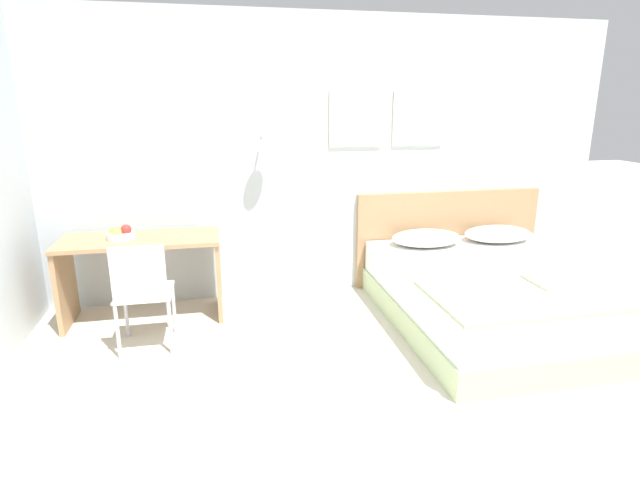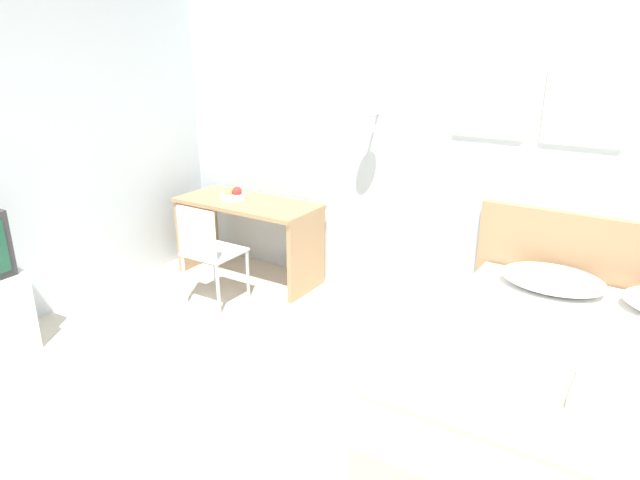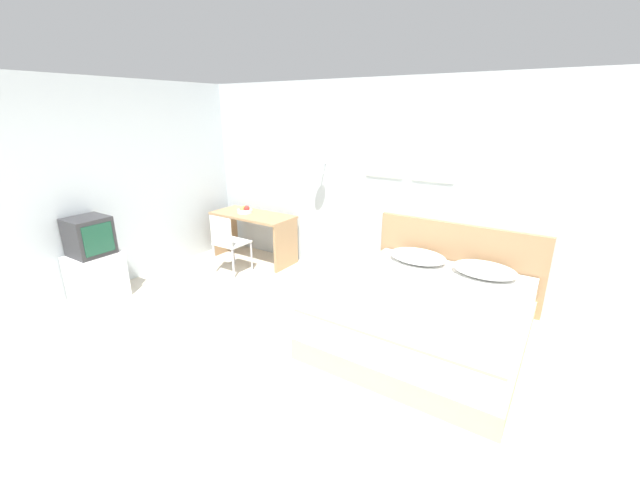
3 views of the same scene
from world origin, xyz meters
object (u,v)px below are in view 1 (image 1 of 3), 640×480
at_px(throw_blanket, 552,292).
at_px(pillow_left, 426,238).
at_px(desk_chair, 142,288).
at_px(folded_towel_near_foot, 553,279).
at_px(desk, 142,261).
at_px(fruit_bowl, 121,234).
at_px(bed, 502,296).
at_px(headboard, 448,237).
at_px(pillow_right, 498,234).

bearing_deg(throw_blanket, pillow_left, 105.50).
bearing_deg(desk_chair, folded_towel_near_foot, -10.54).
height_order(desk, desk_chair, desk_chair).
xyz_separation_m(folded_towel_near_foot, desk, (-3.13, 1.20, -0.04)).
distance_m(folded_towel_near_foot, fruit_bowl, 3.50).
bearing_deg(throw_blanket, folded_towel_near_foot, 51.48).
bearing_deg(bed, throw_blanket, -90.00).
bearing_deg(headboard, pillow_left, -141.19).
relative_size(folded_towel_near_foot, desk, 0.26).
relative_size(folded_towel_near_foot, fruit_bowl, 1.47).
relative_size(headboard, throw_blanket, 1.10).
distance_m(pillow_right, desk, 3.40).
xyz_separation_m(pillow_left, fruit_bowl, (-2.78, -0.04, 0.20)).
bearing_deg(pillow_right, bed, -116.40).
bearing_deg(fruit_bowl, folded_towel_near_foot, -19.96).
relative_size(throw_blanket, fruit_bowl, 7.80).
height_order(desk_chair, fruit_bowl, desk_chair).
relative_size(pillow_left, fruit_bowl, 2.96).
xyz_separation_m(headboard, folded_towel_near_foot, (0.12, -1.54, 0.07)).
xyz_separation_m(headboard, desk_chair, (-2.94, -0.97, 0.02)).
relative_size(pillow_left, pillow_right, 1.00).
xyz_separation_m(headboard, fruit_bowl, (-3.16, -0.35, 0.30)).
bearing_deg(throw_blanket, bed, 90.00).
bearing_deg(throw_blanket, fruit_bowl, 157.07).
distance_m(bed, pillow_right, 0.92).
height_order(throw_blanket, fruit_bowl, fruit_bowl).
relative_size(bed, pillow_right, 3.06).
distance_m(pillow_right, throw_blanket, 1.44).
bearing_deg(desk, headboard, 6.47).
relative_size(throw_blanket, desk_chair, 2.09).
relative_size(pillow_right, throw_blanket, 0.38).
relative_size(pillow_right, fruit_bowl, 2.96).
bearing_deg(pillow_right, fruit_bowl, -179.31).
bearing_deg(throw_blanket, pillow_right, 74.50).
distance_m(throw_blanket, desk_chair, 3.03).
distance_m(throw_blanket, desk, 3.30).
distance_m(desk_chair, fruit_bowl, 0.72).
xyz_separation_m(desk_chair, fruit_bowl, (-0.22, 0.62, 0.27)).
relative_size(desk, desk_chair, 1.53).
bearing_deg(fruit_bowl, bed, -12.97).
xyz_separation_m(pillow_left, pillow_right, (0.77, 0.00, 0.00)).
distance_m(pillow_left, fruit_bowl, 2.79).
bearing_deg(desk_chair, desk, 96.96).
height_order(pillow_left, throw_blanket, pillow_left).
xyz_separation_m(bed, pillow_left, (-0.38, 0.77, 0.33)).
height_order(pillow_left, desk, desk).
height_order(pillow_left, folded_towel_near_foot, pillow_left).
height_order(folded_towel_near_foot, desk_chair, desk_chair).
bearing_deg(desk, pillow_left, 0.74).
relative_size(pillow_left, desk_chair, 0.79).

